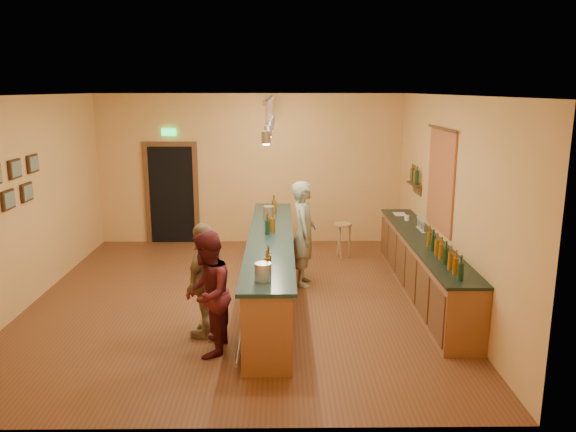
{
  "coord_description": "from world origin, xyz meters",
  "views": [
    {
      "loc": [
        0.68,
        -8.47,
        3.29
      ],
      "look_at": [
        0.78,
        0.2,
        1.32
      ],
      "focal_mm": 35.0,
      "sensor_mm": 36.0,
      "label": 1
    }
  ],
  "objects_px": {
    "customer_b": "(205,280)",
    "bar_stool": "(343,231)",
    "back_counter": "(423,266)",
    "tasting_bar": "(271,263)",
    "bartender": "(304,234)",
    "customer_a": "(207,294)"
  },
  "relations": [
    {
      "from": "back_counter",
      "to": "tasting_bar",
      "type": "xyz_separation_m",
      "value": [
        -2.47,
        -0.18,
        0.12
      ]
    },
    {
      "from": "back_counter",
      "to": "bar_stool",
      "type": "height_order",
      "value": "back_counter"
    },
    {
      "from": "customer_a",
      "to": "bar_stool",
      "type": "relative_size",
      "value": 2.22
    },
    {
      "from": "tasting_bar",
      "to": "bar_stool",
      "type": "relative_size",
      "value": 7.13
    },
    {
      "from": "back_counter",
      "to": "bartender",
      "type": "bearing_deg",
      "value": 163.97
    },
    {
      "from": "back_counter",
      "to": "customer_a",
      "type": "relative_size",
      "value": 2.86
    },
    {
      "from": "customer_a",
      "to": "bar_stool",
      "type": "height_order",
      "value": "customer_a"
    },
    {
      "from": "customer_a",
      "to": "tasting_bar",
      "type": "bearing_deg",
      "value": 161.45
    },
    {
      "from": "bar_stool",
      "to": "customer_a",
      "type": "bearing_deg",
      "value": -117.79
    },
    {
      "from": "back_counter",
      "to": "bar_stool",
      "type": "distance_m",
      "value": 2.3
    },
    {
      "from": "customer_b",
      "to": "bar_stool",
      "type": "relative_size",
      "value": 2.21
    },
    {
      "from": "bartender",
      "to": "back_counter",
      "type": "bearing_deg",
      "value": -103.09
    },
    {
      "from": "tasting_bar",
      "to": "back_counter",
      "type": "bearing_deg",
      "value": 4.2
    },
    {
      "from": "back_counter",
      "to": "customer_a",
      "type": "height_order",
      "value": "customer_a"
    },
    {
      "from": "bartender",
      "to": "customer_b",
      "type": "bearing_deg",
      "value": 148.44
    },
    {
      "from": "bartender",
      "to": "bar_stool",
      "type": "bearing_deg",
      "value": -26.47
    },
    {
      "from": "tasting_bar",
      "to": "customer_a",
      "type": "distance_m",
      "value": 2.01
    },
    {
      "from": "back_counter",
      "to": "customer_a",
      "type": "xyz_separation_m",
      "value": [
        -3.22,
        -2.03,
        0.31
      ]
    },
    {
      "from": "customer_a",
      "to": "customer_b",
      "type": "distance_m",
      "value": 0.55
    },
    {
      "from": "customer_a",
      "to": "customer_b",
      "type": "xyz_separation_m",
      "value": [
        -0.1,
        0.54,
        -0.0
      ]
    },
    {
      "from": "tasting_bar",
      "to": "bartender",
      "type": "distance_m",
      "value": 0.96
    },
    {
      "from": "bar_stool",
      "to": "bartender",
      "type": "bearing_deg",
      "value": -119.41
    }
  ]
}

